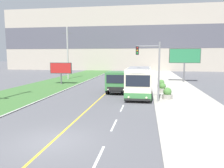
{
  "coord_description": "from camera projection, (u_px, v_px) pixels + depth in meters",
  "views": [
    {
      "loc": [
        4.74,
        -10.18,
        4.39
      ],
      "look_at": [
        1.1,
        12.74,
        1.4
      ],
      "focal_mm": 35.0,
      "sensor_mm": 36.0,
      "label": 1
    }
  ],
  "objects": [
    {
      "name": "apartment_block_background",
      "position": [
        132.0,
        40.0,
        67.48
      ],
      "size": [
        80.0,
        8.04,
        18.81
      ],
      "color": "#A89E8E",
      "rests_on": "ground_plane"
    },
    {
      "name": "planter_round_third",
      "position": [
        161.0,
        84.0,
        29.71
      ],
      "size": [
        1.01,
        1.01,
        1.11
      ],
      "color": "gray",
      "rests_on": "sidewalk_right"
    },
    {
      "name": "city_bus",
      "position": [
        139.0,
        83.0,
        22.78
      ],
      "size": [
        2.67,
        5.84,
        3.21
      ],
      "color": "beige",
      "rests_on": "ground_plane"
    },
    {
      "name": "planter_round_near",
      "position": [
        167.0,
        94.0,
        22.12
      ],
      "size": [
        1.05,
        1.05,
        1.14
      ],
      "color": "gray",
      "rests_on": "sidewalk_right"
    },
    {
      "name": "utility_pole_far",
      "position": [
        68.0,
        53.0,
        41.18
      ],
      "size": [
        1.8,
        0.28,
        9.77
      ],
      "color": "#9E9E99",
      "rests_on": "ground_plane"
    },
    {
      "name": "dump_truck",
      "position": [
        118.0,
        82.0,
        26.01
      ],
      "size": [
        2.59,
        6.62,
        2.58
      ],
      "color": "black",
      "rests_on": "ground_plane"
    },
    {
      "name": "billboard_large",
      "position": [
        185.0,
        57.0,
        35.96
      ],
      "size": [
        5.02,
        0.24,
        5.62
      ],
      "color": "#59595B",
      "rests_on": "ground_plane"
    },
    {
      "name": "lane_marking_centre",
      "position": [
        74.0,
        127.0,
        13.53
      ],
      "size": [
        2.88,
        140.0,
        0.01
      ],
      "color": "gold",
      "rests_on": "ground_plane"
    },
    {
      "name": "ground_plane",
      "position": [
        52.0,
        141.0,
        11.27
      ],
      "size": [
        300.0,
        300.0,
        0.0
      ],
      "primitive_type": "plane",
      "color": "#56565B"
    },
    {
      "name": "planter_round_second",
      "position": [
        162.0,
        88.0,
        25.94
      ],
      "size": [
        0.97,
        0.97,
        1.14
      ],
      "color": "gray",
      "rests_on": "sidewalk_right"
    },
    {
      "name": "traffic_light_mast",
      "position": [
        152.0,
        64.0,
        20.57
      ],
      "size": [
        2.28,
        0.32,
        5.7
      ],
      "color": "slate",
      "rests_on": "ground_plane"
    },
    {
      "name": "billboard_small",
      "position": [
        61.0,
        69.0,
        33.75
      ],
      "size": [
        3.44,
        0.24,
        3.37
      ],
      "color": "#59595B",
      "rests_on": "ground_plane"
    }
  ]
}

